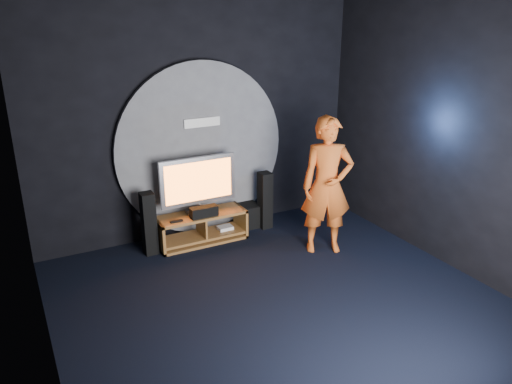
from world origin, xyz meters
TOP-DOWN VIEW (x-y plane):
  - floor at (0.00, 0.00)m, footprint 5.00×5.00m
  - back_wall at (0.00, 2.50)m, footprint 5.00×0.04m
  - front_wall at (0.00, -2.50)m, footprint 5.00×0.04m
  - left_wall at (-2.50, 0.00)m, footprint 0.04×5.00m
  - right_wall at (2.50, 0.00)m, footprint 0.04×5.00m
  - wall_disc_panel at (0.00, 2.44)m, footprint 2.60×0.11m
  - media_console at (-0.20, 2.05)m, footprint 1.32×0.45m
  - tv at (-0.20, 2.12)m, footprint 1.14×0.22m
  - center_speaker at (-0.20, 1.93)m, footprint 0.40×0.15m
  - remote at (-0.62, 1.93)m, footprint 0.18×0.05m
  - tower_speaker_left at (-0.98, 2.05)m, footprint 0.18×0.20m
  - tower_speaker_right at (0.88, 2.08)m, footprint 0.18×0.20m
  - subwoofer at (0.66, 2.23)m, footprint 0.33×0.33m
  - player at (1.26, 1.00)m, footprint 0.84×0.71m

SIDE VIEW (x-z plane):
  - floor at x=0.00m, z-range 0.00..0.00m
  - subwoofer at x=0.66m, z-range 0.00..0.36m
  - media_console at x=-0.20m, z-range -0.03..0.42m
  - tower_speaker_left at x=-0.98m, z-range 0.00..0.91m
  - tower_speaker_right at x=0.88m, z-range 0.00..0.91m
  - remote at x=-0.62m, z-range 0.45..0.47m
  - center_speaker at x=-0.20m, z-range 0.45..0.60m
  - tv at x=-0.20m, z-range 0.49..1.33m
  - player at x=1.26m, z-range 0.00..1.94m
  - wall_disc_panel at x=0.00m, z-range 0.00..2.60m
  - back_wall at x=0.00m, z-range 0.00..3.50m
  - front_wall at x=0.00m, z-range 0.00..3.50m
  - left_wall at x=-2.50m, z-range 0.00..3.50m
  - right_wall at x=2.50m, z-range 0.00..3.50m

